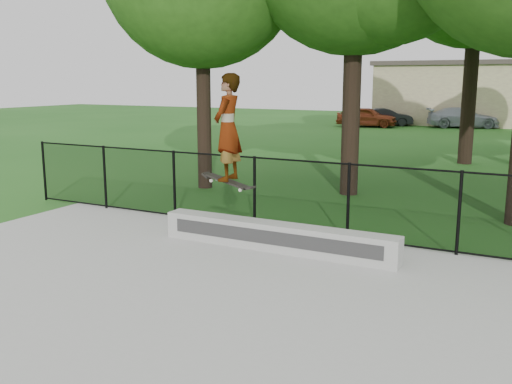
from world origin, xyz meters
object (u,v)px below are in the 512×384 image
at_px(grind_ledge, 276,237).
at_px(car_a, 367,117).
at_px(car_b, 386,117).
at_px(skater_airborne, 228,129).
at_px(car_c, 463,118).

xyz_separation_m(grind_ledge, car_a, (-6.65, 27.74, 0.35)).
height_order(car_b, skater_airborne, skater_airborne).
xyz_separation_m(car_a, car_c, (5.69, 2.26, -0.01)).
relative_size(car_b, skater_airborne, 1.52).
relative_size(car_c, skater_airborne, 1.98).
distance_m(car_a, skater_airborne, 28.57).
bearing_deg(car_c, car_b, 79.01).
distance_m(grind_ledge, car_b, 29.94).
xyz_separation_m(car_c, skater_airborne, (0.09, -30.19, 1.57)).
distance_m(grind_ledge, car_c, 30.02).
distance_m(car_a, car_c, 6.12).
distance_m(grind_ledge, skater_airborne, 2.11).
height_order(grind_ledge, car_b, car_b).
bearing_deg(car_b, car_c, -102.25).
height_order(grind_ledge, skater_airborne, skater_airborne).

